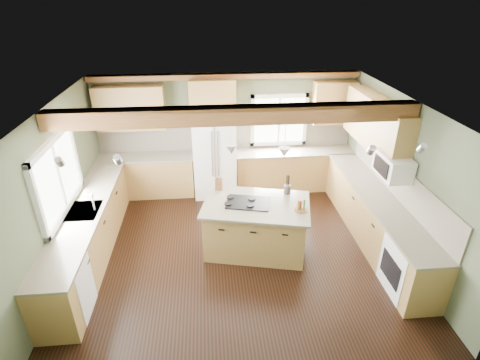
{
  "coord_description": "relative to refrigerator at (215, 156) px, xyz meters",
  "views": [
    {
      "loc": [
        -0.44,
        -5.35,
        4.16
      ],
      "look_at": [
        0.09,
        0.3,
        1.23
      ],
      "focal_mm": 28.0,
      "sensor_mm": 36.0,
      "label": 1
    }
  ],
  "objects": [
    {
      "name": "floor",
      "position": [
        0.3,
        -2.12,
        -0.9
      ],
      "size": [
        5.6,
        5.6,
        0.0
      ],
      "primitive_type": "plane",
      "color": "black",
      "rests_on": "ground"
    },
    {
      "name": "ceiling",
      "position": [
        0.3,
        -2.12,
        1.7
      ],
      "size": [
        5.6,
        5.6,
        0.0
      ],
      "primitive_type": "plane",
      "rotation": [
        3.14,
        0.0,
        0.0
      ],
      "color": "silver",
      "rests_on": "wall_back"
    },
    {
      "name": "wall_back",
      "position": [
        0.3,
        0.38,
        0.4
      ],
      "size": [
        5.6,
        0.0,
        5.6
      ],
      "primitive_type": "plane",
      "rotation": [
        1.57,
        0.0,
        0.0
      ],
      "color": "#4A553C",
      "rests_on": "ground"
    },
    {
      "name": "wall_left",
      "position": [
        -2.5,
        -2.12,
        0.4
      ],
      "size": [
        0.0,
        5.0,
        5.0
      ],
      "primitive_type": "plane",
      "rotation": [
        1.57,
        0.0,
        1.57
      ],
      "color": "#4A553C",
      "rests_on": "ground"
    },
    {
      "name": "wall_right",
      "position": [
        3.1,
        -2.12,
        0.4
      ],
      "size": [
        0.0,
        5.0,
        5.0
      ],
      "primitive_type": "plane",
      "rotation": [
        1.57,
        0.0,
        -1.57
      ],
      "color": "#4A553C",
      "rests_on": "ground"
    },
    {
      "name": "ceiling_beam",
      "position": [
        0.3,
        -2.12,
        1.57
      ],
      "size": [
        5.55,
        0.26,
        0.26
      ],
      "primitive_type": "cube",
      "color": "#533117",
      "rests_on": "ceiling"
    },
    {
      "name": "soffit_trim",
      "position": [
        0.3,
        0.28,
        1.64
      ],
      "size": [
        5.55,
        0.2,
        0.1
      ],
      "primitive_type": "cube",
      "color": "#533117",
      "rests_on": "ceiling"
    },
    {
      "name": "backsplash_back",
      "position": [
        0.3,
        0.36,
        0.31
      ],
      "size": [
        5.58,
        0.03,
        0.58
      ],
      "primitive_type": "cube",
      "color": "brown",
      "rests_on": "wall_back"
    },
    {
      "name": "backsplash_right",
      "position": [
        3.08,
        -2.07,
        0.31
      ],
      "size": [
        0.03,
        3.7,
        0.58
      ],
      "primitive_type": "cube",
      "color": "brown",
      "rests_on": "wall_right"
    },
    {
      "name": "base_cab_back_left",
      "position": [
        -1.49,
        0.08,
        -0.46
      ],
      "size": [
        2.02,
        0.6,
        0.88
      ],
      "primitive_type": "cube",
      "color": "brown",
      "rests_on": "floor"
    },
    {
      "name": "counter_back_left",
      "position": [
        -1.49,
        0.08,
        0.0
      ],
      "size": [
        2.06,
        0.64,
        0.04
      ],
      "primitive_type": "cube",
      "color": "brown",
      "rests_on": "base_cab_back_left"
    },
    {
      "name": "base_cab_back_right",
      "position": [
        1.79,
        0.08,
        -0.46
      ],
      "size": [
        2.62,
        0.6,
        0.88
      ],
      "primitive_type": "cube",
      "color": "brown",
      "rests_on": "floor"
    },
    {
      "name": "counter_back_right",
      "position": [
        1.79,
        0.08,
        0.0
      ],
      "size": [
        2.66,
        0.64,
        0.04
      ],
      "primitive_type": "cube",
      "color": "brown",
      "rests_on": "base_cab_back_right"
    },
    {
      "name": "base_cab_left",
      "position": [
        -2.2,
        -2.07,
        -0.46
      ],
      "size": [
        0.6,
        3.7,
        0.88
      ],
      "primitive_type": "cube",
      "color": "brown",
      "rests_on": "floor"
    },
    {
      "name": "counter_left",
      "position": [
        -2.2,
        -2.07,
        0.0
      ],
      "size": [
        0.64,
        3.74,
        0.04
      ],
      "primitive_type": "cube",
      "color": "brown",
      "rests_on": "base_cab_left"
    },
    {
      "name": "base_cab_right",
      "position": [
        2.8,
        -2.07,
        -0.46
      ],
      "size": [
        0.6,
        3.7,
        0.88
      ],
      "primitive_type": "cube",
      "color": "brown",
      "rests_on": "floor"
    },
    {
      "name": "counter_right",
      "position": [
        2.8,
        -2.07,
        0.0
      ],
      "size": [
        0.64,
        3.74,
        0.04
      ],
      "primitive_type": "cube",
      "color": "brown",
      "rests_on": "base_cab_right"
    },
    {
      "name": "upper_cab_back_left",
      "position": [
        -1.69,
        0.21,
        1.05
      ],
      "size": [
        1.4,
        0.35,
        0.9
      ],
      "primitive_type": "cube",
      "color": "brown",
      "rests_on": "wall_back"
    },
    {
      "name": "upper_cab_over_fridge",
      "position": [
        -0.0,
        0.21,
        1.25
      ],
      "size": [
        0.96,
        0.35,
        0.7
      ],
      "primitive_type": "cube",
      "color": "brown",
      "rests_on": "wall_back"
    },
    {
      "name": "upper_cab_right",
      "position": [
        2.92,
        -1.22,
        1.05
      ],
      "size": [
        0.35,
        2.2,
        0.9
      ],
      "primitive_type": "cube",
      "color": "brown",
      "rests_on": "wall_right"
    },
    {
      "name": "upper_cab_back_corner",
      "position": [
        2.6,
        0.21,
        1.05
      ],
      "size": [
        0.9,
        0.35,
        0.9
      ],
      "primitive_type": "cube",
      "color": "brown",
      "rests_on": "wall_back"
    },
    {
      "name": "window_left",
      "position": [
        -2.48,
        -2.07,
        0.65
      ],
      "size": [
        0.04,
        1.6,
        1.05
      ],
      "primitive_type": "cube",
      "color": "white",
      "rests_on": "wall_left"
    },
    {
      "name": "window_back",
      "position": [
        1.45,
        0.36,
        0.65
      ],
      "size": [
        1.1,
        0.04,
        1.0
      ],
      "primitive_type": "cube",
      "color": "white",
      "rests_on": "wall_back"
    },
    {
      "name": "sink",
      "position": [
        -2.2,
        -2.07,
        0.01
      ],
      "size": [
        0.5,
        0.65,
        0.03
      ],
      "primitive_type": "cube",
      "color": "#262628",
      "rests_on": "counter_left"
    },
    {
      "name": "faucet",
      "position": [
        -2.02,
        -2.07,
        0.15
      ],
      "size": [
        0.02,
        0.02,
        0.28
      ],
      "primitive_type": "cylinder",
      "color": "#B2B2B7",
      "rests_on": "sink"
    },
    {
      "name": "dishwasher",
      "position": [
        -2.19,
        -3.37,
        -0.47
      ],
      "size": [
        0.6,
        0.6,
        0.84
      ],
      "primitive_type": "cube",
      "color": "white",
      "rests_on": "floor"
    },
    {
      "name": "oven",
      "position": [
        2.79,
        -3.37,
        -0.47
      ],
      "size": [
        0.6,
        0.72,
        0.84
      ],
      "primitive_type": "cube",
      "color": "white",
      "rests_on": "floor"
    },
    {
      "name": "microwave",
      "position": [
        2.88,
        -2.17,
        0.65
      ],
      "size": [
        0.4,
        0.7,
        0.38
      ],
      "primitive_type": "cube",
      "color": "white",
      "rests_on": "wall_right"
    },
    {
      "name": "pendant_left",
      "position": [
        0.23,
        -2.03,
        0.98
      ],
      "size": [
        0.18,
        0.18,
        0.16
      ],
      "primitive_type": "cone",
      "rotation": [
        3.14,
        0.0,
        0.0
      ],
      "color": "#B2B2B7",
      "rests_on": "ceiling"
    },
    {
      "name": "pendant_right",
      "position": [
        1.04,
        -2.22,
        0.98
      ],
      "size": [
        0.18,
        0.18,
        0.16
      ],
      "primitive_type": "cone",
      "rotation": [
        3.14,
        0.0,
        0.0
      ],
      "color": "#B2B2B7",
      "rests_on": "ceiling"
    },
    {
      "name": "refrigerator",
      "position": [
        0.0,
        0.0,
        0.0
      ],
      "size": [
        0.9,
        0.74,
        1.8
      ],
      "primitive_type": "cube",
      "color": "white",
      "rests_on": "floor"
    },
    {
      "name": "island",
      "position": [
        0.64,
        -2.12,
        -0.46
      ],
      "size": [
        1.85,
        1.36,
        0.88
      ],
      "primitive_type": "cube",
      "rotation": [
        0.0,
        0.0,
        -0.23
      ],
      "color": "brown",
      "rests_on": "floor"
    },
    {
      "name": "island_top",
      "position": [
        0.64,
        -2.12,
        0.0
      ],
      "size": [
        1.98,
        1.5,
        0.04
      ],
      "primitive_type": "cube",
      "rotation": [
        0.0,
        0.0,
        -0.23
      ],
      "color": "brown",
      "rests_on": "island"
    },
    {
      "name": "cooktop",
      "position": [
        0.5,
        -2.09,
        0.03
      ],
      "size": [
        0.81,
        0.63,
        0.02
      ],
      "primitive_type": "cube",
      "rotation": [
        0.0,
        0.0,
        -0.23
      ],
      "color": "black",
      "rests_on": "island_top"
    },
    {
      "name": "knife_block",
      "position": [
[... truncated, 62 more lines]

